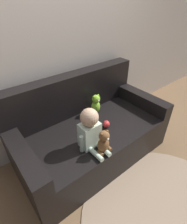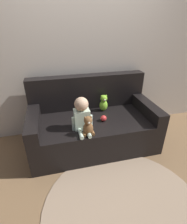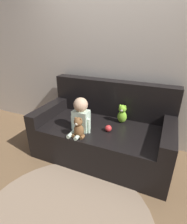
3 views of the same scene
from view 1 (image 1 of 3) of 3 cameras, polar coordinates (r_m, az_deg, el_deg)
ground_plane at (r=2.38m, az=-0.40°, el=-13.30°), size 12.00×12.00×0.00m
wall_back at (r=2.12m, az=-10.73°, el=21.37°), size 8.00×0.05×2.60m
couch at (r=2.18m, az=-1.49°, el=-6.48°), size 1.80×0.95×0.99m
person_baby at (r=1.69m, az=-1.09°, el=-5.79°), size 0.27×0.34×0.44m
teddy_bear_brown at (r=1.69m, az=3.33°, el=-9.86°), size 0.15×0.12×0.26m
plush_toy_side at (r=2.21m, az=0.72°, el=2.56°), size 0.13×0.12×0.26m
toy_ball at (r=2.03m, az=4.18°, el=-3.93°), size 0.08×0.08×0.08m
floor_rug at (r=2.05m, az=24.15°, el=-29.86°), size 1.69×1.69×0.01m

